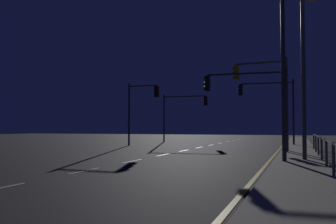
# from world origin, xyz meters

# --- Properties ---
(ground_plane) EXTENTS (112.00, 112.00, 0.00)m
(ground_plane) POSITION_xyz_m (0.00, 17.50, 0.00)
(ground_plane) COLOR black
(ground_plane) RESTS_ON ground
(sidewalk_right) EXTENTS (2.11, 77.00, 0.14)m
(sidewalk_right) POSITION_xyz_m (7.17, 17.50, 0.07)
(sidewalk_right) COLOR gray
(sidewalk_right) RESTS_ON ground
(lane_markings_center) EXTENTS (0.14, 50.00, 0.01)m
(lane_markings_center) POSITION_xyz_m (0.00, 21.00, 0.01)
(lane_markings_center) COLOR silver
(lane_markings_center) RESTS_ON ground
(lane_edge_line) EXTENTS (0.14, 53.00, 0.01)m
(lane_edge_line) POSITION_xyz_m (5.87, 22.50, 0.01)
(lane_edge_line) COLOR gold
(lane_edge_line) RESTS_ON ground
(traffic_light_far_right) EXTENTS (4.56, 0.50, 5.36)m
(traffic_light_far_right) POSITION_xyz_m (4.82, 29.38, 3.95)
(traffic_light_far_right) COLOR #38383D
(traffic_light_far_right) RESTS_ON sidewalk_right
(traffic_light_mid_left) EXTENTS (4.89, 0.34, 5.05)m
(traffic_light_mid_left) POSITION_xyz_m (-4.23, 34.64, 3.62)
(traffic_light_mid_left) COLOR #38383D
(traffic_light_mid_left) RESTS_ON ground
(traffic_light_near_left) EXTENTS (3.40, 0.52, 5.70)m
(traffic_light_near_left) POSITION_xyz_m (5.12, 21.18, 4.11)
(traffic_light_near_left) COLOR #4C4C51
(traffic_light_near_left) RESTS_ON sidewalk_right
(traffic_light_near_right) EXTENTS (2.88, 0.35, 5.29)m
(traffic_light_near_right) POSITION_xyz_m (-5.28, 26.07, 3.67)
(traffic_light_near_right) COLOR #38383D
(traffic_light_near_right) RESTS_ON ground
(traffic_light_far_center) EXTENTS (4.87, 0.53, 4.84)m
(traffic_light_far_center) POSITION_xyz_m (4.29, 19.65, 3.61)
(traffic_light_far_center) COLOR #2D3033
(traffic_light_far_center) RESTS_ON sidewalk_right
(street_lamp_corner) EXTENTS (1.40, 1.91, 8.35)m
(street_lamp_corner) POSITION_xyz_m (7.21, 15.23, 5.11)
(street_lamp_corner) COLOR #4C4C51
(street_lamp_corner) RESTS_ON sidewalk_right
(street_lamp_across_street) EXTENTS (1.55, 0.59, 7.10)m
(street_lamp_across_street) POSITION_xyz_m (6.79, 13.89, 4.38)
(street_lamp_across_street) COLOR #38383D
(street_lamp_across_street) RESTS_ON sidewalk_right
(barrier_fence) EXTENTS (0.09, 25.53, 0.98)m
(barrier_fence) POSITION_xyz_m (8.08, 10.72, 0.87)
(barrier_fence) COLOR #59595E
(barrier_fence) RESTS_ON sidewalk_right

